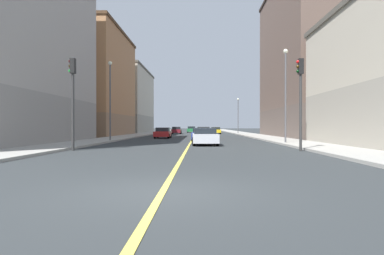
# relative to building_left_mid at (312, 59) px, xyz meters

# --- Properties ---
(ground_plane) EXTENTS (400.00, 400.00, 0.00)m
(ground_plane) POSITION_rel_building_left_mid_xyz_m (-15.44, -36.60, -10.26)
(ground_plane) COLOR #2C3032
(ground_plane) RESTS_ON ground
(sidewalk_left) EXTENTS (3.53, 168.00, 0.15)m
(sidewalk_left) POSITION_rel_building_left_mid_xyz_m (-6.54, 12.40, -10.19)
(sidewalk_left) COLOR #9E9B93
(sidewalk_left) RESTS_ON ground
(sidewalk_right) EXTENTS (3.53, 168.00, 0.15)m
(sidewalk_right) POSITION_rel_building_left_mid_xyz_m (-24.33, 12.40, -10.19)
(sidewalk_right) COLOR #9E9B93
(sidewalk_right) RESTS_ON ground
(lane_center_stripe) EXTENTS (0.16, 154.00, 0.01)m
(lane_center_stripe) POSITION_rel_building_left_mid_xyz_m (-15.44, 12.40, -10.25)
(lane_center_stripe) COLOR #E5D14C
(lane_center_stripe) RESTS_ON ground
(building_left_mid) EXTENTS (9.85, 22.64, 20.51)m
(building_left_mid) POSITION_rel_building_left_mid_xyz_m (0.00, 0.00, 0.00)
(building_left_mid) COLOR brown
(building_left_mid) RESTS_ON ground
(building_right_midblock) EXTENTS (9.85, 18.68, 15.58)m
(building_right_midblock) POSITION_rel_building_left_mid_xyz_m (-30.88, 5.82, -2.46)
(building_right_midblock) COLOR #8F6B4F
(building_right_midblock) RESTS_ON ground
(building_right_distant) EXTENTS (9.85, 22.01, 13.62)m
(building_right_distant) POSITION_rel_building_left_mid_xyz_m (-30.88, 28.02, -3.44)
(building_right_distant) COLOR #9D9688
(building_right_distant) RESTS_ON ground
(traffic_light_left_near) EXTENTS (0.40, 0.32, 5.41)m
(traffic_light_left_near) POSITION_rel_building_left_mid_xyz_m (-8.73, -24.32, -6.72)
(traffic_light_left_near) COLOR #2D2D2D
(traffic_light_left_near) RESTS_ON ground
(traffic_light_right_near) EXTENTS (0.40, 0.32, 5.50)m
(traffic_light_right_near) POSITION_rel_building_left_mid_xyz_m (-22.19, -24.32, -6.67)
(traffic_light_right_near) COLOR #2D2D2D
(traffic_light_right_near) RESTS_ON ground
(street_lamp_left_near) EXTENTS (0.36, 0.36, 7.53)m
(street_lamp_left_near) POSITION_rel_building_left_mid_xyz_m (-7.71, -16.90, -5.58)
(street_lamp_left_near) COLOR #4C4C51
(street_lamp_left_near) RESTS_ON ground
(street_lamp_right_near) EXTENTS (0.36, 0.36, 7.49)m
(street_lamp_right_near) POSITION_rel_building_left_mid_xyz_m (-23.17, -12.34, -5.60)
(street_lamp_right_near) COLOR #4C4C51
(street_lamp_right_near) RESTS_ON ground
(street_lamp_left_far) EXTENTS (0.36, 0.36, 6.35)m
(street_lamp_left_far) POSITION_rel_building_left_mid_xyz_m (-7.71, 16.81, -6.21)
(street_lamp_left_far) COLOR #4C4C51
(street_lamp_left_far) RESTS_ON ground
(car_red) EXTENTS (1.87, 4.36, 1.29)m
(car_red) POSITION_rel_building_left_mid_xyz_m (-19.10, -3.51, -9.62)
(car_red) COLOR red
(car_red) RESTS_ON ground
(car_yellow) EXTENTS (1.97, 4.10, 1.26)m
(car_yellow) POSITION_rel_building_left_mid_xyz_m (-11.66, 19.30, -9.65)
(car_yellow) COLOR gold
(car_yellow) RESTS_ON ground
(car_maroon) EXTENTS (1.81, 4.43, 1.33)m
(car_maroon) POSITION_rel_building_left_mid_xyz_m (-18.98, 17.97, -9.62)
(car_maroon) COLOR maroon
(car_maroon) RESTS_ON ground
(car_silver) EXTENTS (2.04, 4.20, 1.31)m
(car_silver) POSITION_rel_building_left_mid_xyz_m (-14.23, -18.30, -9.62)
(car_silver) COLOR silver
(car_silver) RESTS_ON ground
(car_green) EXTENTS (1.94, 4.52, 1.38)m
(car_green) POSITION_rel_building_left_mid_xyz_m (-16.51, 30.96, -9.59)
(car_green) COLOR #1E6B38
(car_green) RESTS_ON ground
(car_blue) EXTENTS (1.85, 3.92, 1.29)m
(car_blue) POSITION_rel_building_left_mid_xyz_m (-14.51, -11.16, -9.64)
(car_blue) COLOR #23389E
(car_blue) RESTS_ON ground
(car_orange) EXTENTS (2.02, 4.12, 1.35)m
(car_orange) POSITION_rel_building_left_mid_xyz_m (-14.10, 2.73, -9.61)
(car_orange) COLOR orange
(car_orange) RESTS_ON ground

